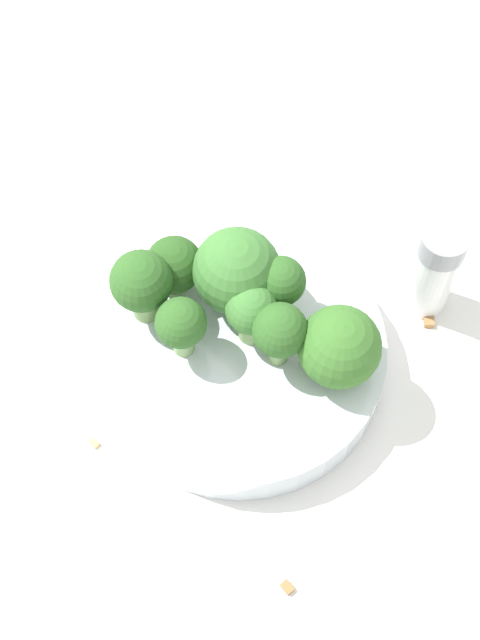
# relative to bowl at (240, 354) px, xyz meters

# --- Properties ---
(ground_plane) EXTENTS (3.00, 3.00, 0.00)m
(ground_plane) POSITION_rel_bowl_xyz_m (0.00, 0.00, -0.02)
(ground_plane) COLOR white
(bowl) EXTENTS (0.19, 0.19, 0.03)m
(bowl) POSITION_rel_bowl_xyz_m (0.00, 0.00, 0.00)
(bowl) COLOR silver
(bowl) RESTS_ON ground_plane
(broccoli_floret_0) EXTENTS (0.05, 0.05, 0.05)m
(broccoli_floret_0) POSITION_rel_bowl_xyz_m (0.05, 0.03, 0.04)
(broccoli_floret_0) COLOR #8EB770
(broccoli_floret_0) RESTS_ON bowl
(broccoli_floret_1) EXTENTS (0.03, 0.03, 0.05)m
(broccoli_floret_1) POSITION_rel_bowl_xyz_m (0.02, 0.01, 0.05)
(broccoli_floret_1) COLOR #7A9E5B
(broccoli_floret_1) RESTS_ON bowl
(broccoli_floret_2) EXTENTS (0.06, 0.06, 0.06)m
(broccoli_floret_2) POSITION_rel_bowl_xyz_m (-0.03, 0.02, 0.05)
(broccoli_floret_2) COLOR #8EB770
(broccoli_floret_2) RESTS_ON bowl
(broccoli_floret_3) EXTENTS (0.03, 0.03, 0.05)m
(broccoli_floret_3) POSITION_rel_bowl_xyz_m (-0.00, 0.01, 0.05)
(broccoli_floret_3) COLOR #8EB770
(broccoli_floret_3) RESTS_ON bowl
(broccoli_floret_4) EXTENTS (0.04, 0.04, 0.06)m
(broccoli_floret_4) POSITION_rel_bowl_xyz_m (-0.06, -0.03, 0.05)
(broccoli_floret_4) COLOR #7A9E5B
(broccoli_floret_4) RESTS_ON bowl
(broccoli_floret_5) EXTENTS (0.04, 0.04, 0.05)m
(broccoli_floret_5) POSITION_rel_bowl_xyz_m (-0.06, 0.00, 0.04)
(broccoli_floret_5) COLOR #84AD66
(broccoli_floret_5) RESTS_ON bowl
(broccoli_floret_6) EXTENTS (0.03, 0.03, 0.05)m
(broccoli_floret_6) POSITION_rel_bowl_xyz_m (-0.02, -0.03, 0.05)
(broccoli_floret_6) COLOR #8EB770
(broccoli_floret_6) RESTS_ON bowl
(broccoli_floret_7) EXTENTS (0.03, 0.03, 0.05)m
(broccoli_floret_7) POSITION_rel_bowl_xyz_m (0.00, 0.04, 0.05)
(broccoli_floret_7) COLOR #84AD66
(broccoli_floret_7) RESTS_ON bowl
(pepper_shaker) EXTENTS (0.03, 0.03, 0.08)m
(pepper_shaker) POSITION_rel_bowl_xyz_m (0.05, 0.13, 0.03)
(pepper_shaker) COLOR silver
(pepper_shaker) RESTS_ON ground_plane
(almond_crumb_0) EXTENTS (0.01, 0.01, 0.01)m
(almond_crumb_0) POSITION_rel_bowl_xyz_m (0.07, 0.12, -0.01)
(almond_crumb_0) COLOR olive
(almond_crumb_0) RESTS_ON ground_plane
(almond_crumb_1) EXTENTS (0.01, 0.00, 0.01)m
(almond_crumb_1) POSITION_rel_bowl_xyz_m (-0.02, -0.11, -0.01)
(almond_crumb_1) COLOR tan
(almond_crumb_1) RESTS_ON ground_plane
(almond_crumb_2) EXTENTS (0.01, 0.01, 0.01)m
(almond_crumb_2) POSITION_rel_bowl_xyz_m (0.13, -0.08, -0.01)
(almond_crumb_2) COLOR olive
(almond_crumb_2) RESTS_ON ground_plane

